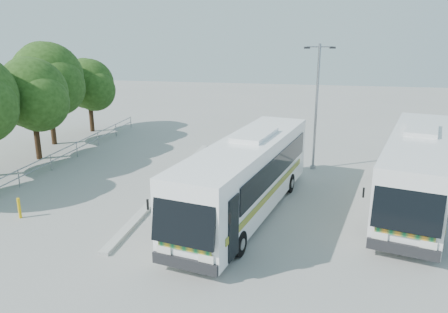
% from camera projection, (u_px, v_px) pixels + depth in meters
% --- Properties ---
extents(ground, '(100.00, 100.00, 0.00)m').
position_uv_depth(ground, '(203.00, 201.00, 21.34)').
color(ground, gray).
rests_on(ground, ground).
extents(kerb_divider, '(0.40, 16.00, 0.15)m').
position_uv_depth(kerb_divider, '(170.00, 183.00, 23.63)').
color(kerb_divider, '#B2B2AD').
rests_on(kerb_divider, ground).
extents(railing, '(0.06, 22.00, 1.00)m').
position_uv_depth(railing, '(60.00, 154.00, 26.77)').
color(railing, gray).
rests_on(railing, ground).
extents(tree_far_c, '(4.97, 4.69, 6.49)m').
position_uv_depth(tree_far_c, '(33.00, 93.00, 27.22)').
color(tree_far_c, '#382314').
rests_on(tree_far_c, ground).
extents(tree_far_d, '(5.62, 5.30, 7.33)m').
position_uv_depth(tree_far_d, '(48.00, 78.00, 30.78)').
color(tree_far_d, '#382314').
rests_on(tree_far_d, ground).
extents(tree_far_e, '(4.54, 4.28, 5.92)m').
position_uv_depth(tree_far_e, '(89.00, 84.00, 35.15)').
color(tree_far_e, '#382314').
rests_on(tree_far_e, ground).
extents(coach_main, '(4.85, 12.33, 3.36)m').
position_uv_depth(coach_main, '(247.00, 175.00, 19.43)').
color(coach_main, white).
rests_on(coach_main, ground).
extents(coach_adjacent, '(5.50, 12.49, 3.41)m').
position_uv_depth(coach_adjacent, '(417.00, 168.00, 20.31)').
color(coach_adjacent, silver).
rests_on(coach_adjacent, ground).
extents(lamppost, '(1.77, 0.65, 7.34)m').
position_uv_depth(lamppost, '(317.00, 102.00, 25.28)').
color(lamppost, gray).
rests_on(lamppost, ground).
extents(bollard, '(0.15, 0.15, 0.94)m').
position_uv_depth(bollard, '(19.00, 208.00, 19.28)').
color(bollard, '#E5AE0D').
rests_on(bollard, ground).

